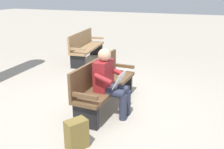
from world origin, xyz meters
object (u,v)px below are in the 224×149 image
bench_near (103,84)px  bench_far (85,46)px  person_seated (110,81)px  backpack (76,134)px

bench_near → bench_far: bearing=-145.2°
person_seated → backpack: 1.18m
person_seated → backpack: (1.10, -0.06, -0.42)m
bench_near → bench_far: same height
bench_far → backpack: bearing=19.0°
bench_near → bench_far: 3.23m
person_seated → bench_far: person_seated is taller
bench_near → backpack: bearing=9.2°
bench_near → bench_far: (-2.72, -1.74, 0.00)m
bench_near → person_seated: size_ratio=1.54×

